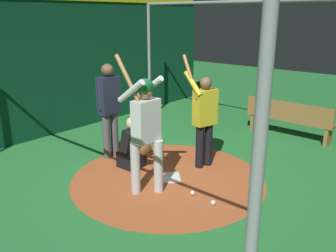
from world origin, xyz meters
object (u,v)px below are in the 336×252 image
(baseball_1, at_px, (213,203))
(baseball_2, at_px, (138,169))
(bench, at_px, (289,118))
(baseball_0, at_px, (193,193))
(catcher, at_px, (133,148))
(umpire, at_px, (109,106))
(batter, at_px, (145,125))
(visitor, at_px, (204,116))
(home_plate, at_px, (168,178))

(baseball_1, distance_m, baseball_2, 1.72)
(bench, relative_size, baseball_0, 26.77)
(catcher, bearing_deg, baseball_1, -5.74)
(umpire, xyz_separation_m, bench, (2.17, 3.43, -0.59))
(baseball_2, bearing_deg, batter, -34.70)
(baseball_2, bearing_deg, visitor, 52.07)
(visitor, relative_size, baseball_0, 27.64)
(visitor, relative_size, bench, 1.03)
(bench, height_order, baseball_1, bench)
(home_plate, distance_m, bench, 3.54)
(batter, distance_m, visitor, 1.44)
(batter, bearing_deg, visitor, 86.89)
(batter, height_order, baseball_1, batter)
(batter, xyz_separation_m, baseball_1, (1.04, 0.35, -1.08))
(batter, xyz_separation_m, visitor, (0.08, 1.43, -0.15))
(bench, bearing_deg, batter, -98.38)
(baseball_0, distance_m, baseball_1, 0.42)
(catcher, distance_m, bench, 3.80)
(home_plate, height_order, visitor, visitor)
(catcher, height_order, baseball_1, catcher)
(batter, relative_size, baseball_1, 29.19)
(visitor, bearing_deg, baseball_1, -33.26)
(visitor, bearing_deg, umpire, -138.64)
(home_plate, relative_size, baseball_1, 5.68)
(home_plate, height_order, baseball_1, baseball_1)
(batter, xyz_separation_m, bench, (0.60, 4.04, -0.67))
(bench, distance_m, baseball_0, 3.68)
(baseball_1, bearing_deg, catcher, 174.26)
(umpire, bearing_deg, bench, 57.65)
(baseball_0, bearing_deg, catcher, 174.23)
(catcher, distance_m, baseball_2, 0.40)
(umpire, relative_size, baseball_0, 24.96)
(visitor, distance_m, baseball_1, 1.72)
(umpire, distance_m, visitor, 1.85)
(bench, bearing_deg, baseball_1, -83.11)
(bench, xyz_separation_m, baseball_1, (0.45, -3.70, -0.41))
(baseball_1, bearing_deg, baseball_0, 174.34)
(home_plate, distance_m, baseball_1, 1.14)
(baseball_1, bearing_deg, bench, 96.89)
(catcher, relative_size, bench, 0.49)
(home_plate, distance_m, baseball_0, 0.73)
(catcher, bearing_deg, umpire, 173.96)
(baseball_1, height_order, baseball_2, same)
(visitor, distance_m, baseball_0, 1.50)
(batter, relative_size, baseball_2, 29.19)
(home_plate, xyz_separation_m, baseball_2, (-0.61, -0.13, 0.03))
(visitor, xyz_separation_m, baseball_1, (0.96, -1.08, -0.93))
(batter, distance_m, bench, 4.14)
(home_plate, relative_size, visitor, 0.21)
(visitor, bearing_deg, baseball_2, -112.85)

